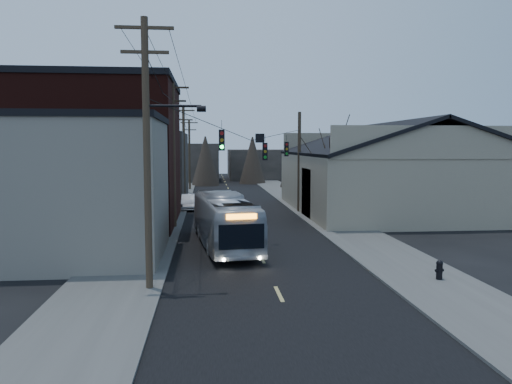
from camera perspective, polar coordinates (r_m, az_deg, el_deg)
ground at (r=17.65m, az=3.59°, el=-13.48°), size 160.00×160.00×0.00m
road_surface at (r=46.92m, az=-2.22°, el=-1.63°), size 9.00×110.00×0.02m
sidewalk_left at (r=46.99m, az=-10.16°, el=-1.64°), size 4.00×110.00×0.12m
sidewalk_right at (r=47.73m, az=5.60°, el=-1.47°), size 4.00×110.00×0.12m
building_clapboard at (r=26.36m, az=-19.39°, el=0.26°), size 8.00×8.00×7.00m
building_brick at (r=37.23m, az=-16.92°, el=4.04°), size 10.00×12.00×10.00m
building_left_far at (r=52.99m, az=-12.94°, el=2.82°), size 9.00×14.00×7.00m
warehouse at (r=44.46m, az=15.13°, el=1.28°), size 16.16×20.60×7.73m
building_far_left at (r=81.61m, az=-7.87°, el=3.39°), size 10.00×12.00×6.00m
building_far_right at (r=87.10m, az=0.86°, el=3.22°), size 12.00×14.00×5.00m
bare_tree at (r=37.69m, az=8.58°, el=2.09°), size 0.40×0.40×7.20m
utility_lines at (r=40.65m, az=-6.16°, el=4.26°), size 11.24×45.28×10.50m
bus at (r=28.08m, az=-3.60°, el=-3.32°), size 3.67×10.77×2.94m
parked_car at (r=44.76m, az=-7.57°, el=-1.14°), size 1.55×4.21×1.38m
fire_hydrant at (r=22.39m, az=20.23°, el=-8.25°), size 0.40×0.28×0.82m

